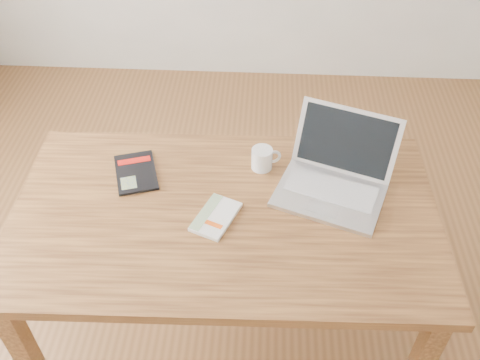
# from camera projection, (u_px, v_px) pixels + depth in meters

# --- Properties ---
(room) EXTENTS (4.04, 4.04, 2.70)m
(room) POSITION_uv_depth(u_px,v_px,m) (226.00, 41.00, 1.54)
(room) COLOR brown
(room) RESTS_ON ground
(desk) EXTENTS (1.53, 0.90, 0.75)m
(desk) POSITION_uv_depth(u_px,v_px,m) (225.00, 229.00, 1.94)
(desk) COLOR brown
(desk) RESTS_ON ground
(white_guidebook) EXTENTS (0.18, 0.22, 0.02)m
(white_guidebook) POSITION_uv_depth(u_px,v_px,m) (216.00, 217.00, 1.85)
(white_guidebook) COLOR silver
(white_guidebook) RESTS_ON desk
(black_guidebook) EXTENTS (0.21, 0.25, 0.01)m
(black_guidebook) POSITION_uv_depth(u_px,v_px,m) (136.00, 172.00, 2.02)
(black_guidebook) COLOR black
(black_guidebook) RESTS_ON desk
(laptop) EXTENTS (0.48, 0.47, 0.25)m
(laptop) POSITION_uv_depth(u_px,v_px,m) (335.00, 176.00, 1.94)
(laptop) COLOR silver
(laptop) RESTS_ON desk
(coffee_mug) EXTENTS (0.11, 0.08, 0.09)m
(coffee_mug) POSITION_uv_depth(u_px,v_px,m) (263.00, 158.00, 2.02)
(coffee_mug) COLOR white
(coffee_mug) RESTS_ON desk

